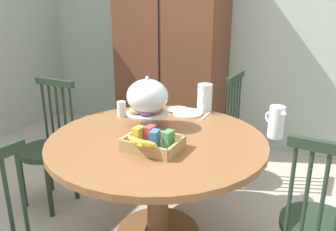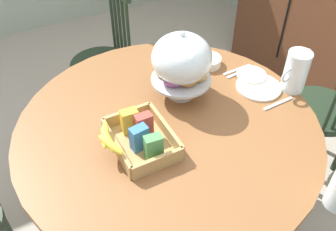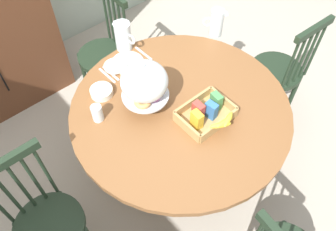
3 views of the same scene
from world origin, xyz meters
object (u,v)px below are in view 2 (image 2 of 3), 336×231
windsor_chair_facing_door (323,112)px  cereal_bowl (208,61)px  drinking_glass (172,52)px  windsor_chair_far_side (104,64)px  cereal_basket (138,137)px  pastry_stand_with_dome (182,61)px  milk_pitcher (295,73)px  dining_table (168,152)px  china_plate_small (251,74)px  china_plate_large (258,87)px

windsor_chair_facing_door → cereal_bowl: (-0.37, -0.57, 0.31)m
drinking_glass → cereal_bowl: bearing=50.1°
windsor_chair_far_side → drinking_glass: 0.68m
cereal_basket → cereal_bowl: (-0.36, 0.56, -0.02)m
pastry_stand_with_dome → drinking_glass: (-0.28, 0.10, -0.14)m
windsor_chair_facing_door → drinking_glass: size_ratio=8.86×
pastry_stand_with_dome → milk_pitcher: pastry_stand_with_dome is taller
milk_pitcher → cereal_bowl: (-0.36, -0.26, -0.07)m
dining_table → windsor_chair_facing_door: 0.98m
milk_pitcher → cereal_bowl: bearing=-144.7°
cereal_bowl → drinking_glass: drinking_glass is taller
cereal_basket → china_plate_small: bearing=103.1°
windsor_chair_far_side → china_plate_large: (0.95, 0.48, 0.29)m
milk_pitcher → china_plate_large: size_ratio=0.93×
drinking_glass → china_plate_small: bearing=41.6°
milk_pitcher → cereal_basket: 0.82m
windsor_chair_far_side → milk_pitcher: windsor_chair_far_side is taller
pastry_stand_with_dome → milk_pitcher: (0.21, 0.50, -0.10)m
cereal_basket → cereal_bowl: 0.67m
windsor_chair_facing_door → cereal_basket: 1.18m
dining_table → cereal_basket: 0.29m
china_plate_large → cereal_bowl: (-0.28, -0.12, 0.02)m
china_plate_small → windsor_chair_facing_door: bearing=68.7°
china_plate_large → drinking_glass: drinking_glass is taller
windsor_chair_far_side → cereal_bowl: bearing=28.6°
dining_table → milk_pitcher: size_ratio=6.58×
windsor_chair_far_side → cereal_basket: bearing=-10.9°
cereal_bowl → pastry_stand_with_dome: bearing=-58.3°
milk_pitcher → cereal_basket: bearing=-90.1°
dining_table → china_plate_large: bearing=92.1°
pastry_stand_with_dome → china_plate_large: 0.43m
pastry_stand_with_dome → drinking_glass: size_ratio=3.13×
dining_table → china_plate_small: 0.58m
windsor_chair_far_side → cereal_bowl: size_ratio=6.96×
dining_table → windsor_chair_far_side: windsor_chair_far_side is taller
milk_pitcher → china_plate_small: size_ratio=1.36×
windsor_chair_far_side → cereal_bowl: (0.67, 0.36, 0.31)m
dining_table → cereal_bowl: (-0.30, 0.40, 0.21)m
china_plate_small → milk_pitcher: bearing=35.9°
windsor_chair_facing_door → drinking_glass: 0.94m
china_plate_large → windsor_chair_facing_door: bearing=79.8°
dining_table → pastry_stand_with_dome: bearing=135.4°
china_plate_large → drinking_glass: bearing=-147.1°
dining_table → cereal_bowl: 0.54m
milk_pitcher → china_plate_small: 0.22m
windsor_chair_far_side → drinking_glass: bearing=21.6°
china_plate_small → cereal_bowl: bearing=-145.2°
dining_table → windsor_chair_far_side: bearing=178.1°
windsor_chair_far_side → windsor_chair_facing_door: bearing=42.2°
pastry_stand_with_dome → china_plate_large: (0.13, 0.36, -0.19)m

